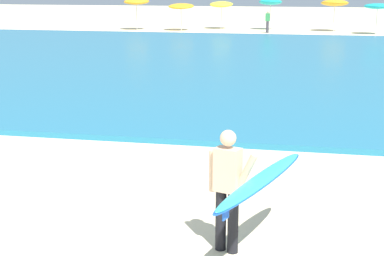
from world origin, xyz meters
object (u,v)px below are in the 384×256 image
object	(u,v)px
beach_umbrella_2	(221,4)
beachgoer_near_row_left	(268,21)
surfer_with_board	(243,183)
beach_umbrella_4	(335,3)
beach_umbrella_0	(136,2)
beach_umbrella_5	(378,6)
beach_umbrella_1	(181,6)
beach_umbrella_3	(270,2)

from	to	relation	value
beach_umbrella_2	beachgoer_near_row_left	size ratio (longest dim) A/B	1.37
surfer_with_board	beach_umbrella_4	bearing A→B (deg)	86.73
beach_umbrella_0	beach_umbrella_5	world-z (taller)	beach_umbrella_0
surfer_with_board	beach_umbrella_1	world-z (taller)	beach_umbrella_1
beach_umbrella_4	beachgoer_near_row_left	size ratio (longest dim) A/B	1.49
beach_umbrella_2	beach_umbrella_5	world-z (taller)	beach_umbrella_2
beachgoer_near_row_left	beach_umbrella_0	bearing A→B (deg)	176.65
surfer_with_board	beach_umbrella_0	xyz separation A→B (m)	(-12.38, 36.32, 1.08)
surfer_with_board	beach_umbrella_5	world-z (taller)	beach_umbrella_5
surfer_with_board	beachgoer_near_row_left	distance (m)	35.83
beach_umbrella_3	beach_umbrella_1	bearing A→B (deg)	-162.45
beach_umbrella_5	beach_umbrella_4	bearing A→B (deg)	144.17
surfer_with_board	beach_umbrella_1	xyz separation A→B (m)	(-8.94, 36.31, 0.77)
beach_umbrella_0	beachgoer_near_row_left	distance (m)	9.98
beach_umbrella_3	beachgoer_near_row_left	bearing A→B (deg)	-89.33
beach_umbrella_0	beachgoer_near_row_left	world-z (taller)	beach_umbrella_0
beach_umbrella_1	beach_umbrella_3	xyz separation A→B (m)	(6.42, 2.03, 0.28)
beach_umbrella_4	beachgoer_near_row_left	world-z (taller)	beach_umbrella_4
beach_umbrella_3	beach_umbrella_4	distance (m)	4.72
surfer_with_board	beach_umbrella_1	bearing A→B (deg)	103.83
surfer_with_board	beach_umbrella_0	world-z (taller)	beach_umbrella_0
beachgoer_near_row_left	surfer_with_board	bearing A→B (deg)	-86.01
beach_umbrella_1	beach_umbrella_4	xyz separation A→B (m)	(11.10, 1.48, 0.26)
beach_umbrella_1	beach_umbrella_0	bearing A→B (deg)	179.88
beach_umbrella_1	beach_umbrella_5	world-z (taller)	beach_umbrella_5
beach_umbrella_0	beach_umbrella_1	distance (m)	3.45
beach_umbrella_1	beach_umbrella_2	xyz separation A→B (m)	(2.67, 2.16, 0.07)
beach_umbrella_1	beach_umbrella_3	distance (m)	6.74
beach_umbrella_0	beach_umbrella_2	size ratio (longest dim) A/B	1.10
surfer_with_board	beach_umbrella_2	distance (m)	38.98
surfer_with_board	beach_umbrella_2	xyz separation A→B (m)	(-6.27, 38.47, 0.84)
beach_umbrella_4	beachgoer_near_row_left	xyz separation A→B (m)	(-4.65, -2.05, -1.22)
surfer_with_board	beachgoer_near_row_left	bearing A→B (deg)	93.99
beach_umbrella_1	beach_umbrella_5	bearing A→B (deg)	-2.27
beach_umbrella_1	beach_umbrella_2	size ratio (longest dim) A/B	0.96
beach_umbrella_0	beach_umbrella_3	bearing A→B (deg)	11.60
beach_umbrella_1	beach_umbrella_4	bearing A→B (deg)	7.57
beach_umbrella_1	beach_umbrella_4	world-z (taller)	beach_umbrella_4
beach_umbrella_3	beach_umbrella_4	size ratio (longest dim) A/B	1.00
beach_umbrella_3	beach_umbrella_5	xyz separation A→B (m)	(7.49, -2.58, -0.14)
beach_umbrella_4	beach_umbrella_2	bearing A→B (deg)	175.37
beach_umbrella_0	beach_umbrella_4	distance (m)	14.61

